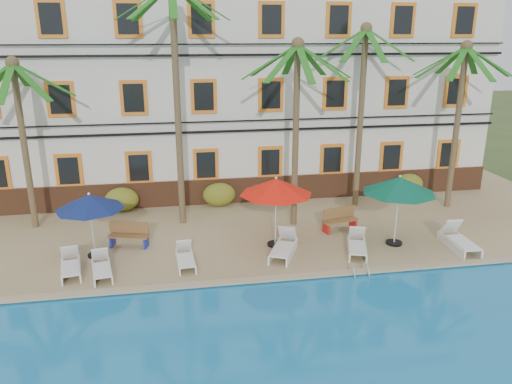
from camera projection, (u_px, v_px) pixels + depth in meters
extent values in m
plane|color=#384C23|center=(266.00, 274.00, 17.18)|extent=(100.00, 100.00, 0.00)
cube|color=tan|center=(245.00, 219.00, 21.83)|extent=(30.00, 12.00, 0.25)
cube|color=tan|center=(271.00, 278.00, 16.25)|extent=(30.00, 0.35, 0.06)
cube|color=silver|center=(230.00, 88.00, 24.96)|extent=(25.00, 6.00, 10.00)
cube|color=brown|center=(239.00, 190.00, 23.43)|extent=(25.00, 0.12, 1.20)
cube|color=orange|center=(69.00, 171.00, 21.85)|extent=(1.15, 0.10, 1.50)
cube|color=black|center=(69.00, 171.00, 21.80)|extent=(0.85, 0.04, 1.20)
cube|color=orange|center=(139.00, 168.00, 22.33)|extent=(1.15, 0.10, 1.50)
cube|color=black|center=(139.00, 168.00, 22.28)|extent=(0.85, 0.04, 1.20)
cube|color=orange|center=(206.00, 165.00, 22.80)|extent=(1.15, 0.10, 1.50)
cube|color=black|center=(206.00, 165.00, 22.76)|extent=(0.85, 0.04, 1.20)
cube|color=orange|center=(270.00, 162.00, 23.28)|extent=(1.15, 0.10, 1.50)
cube|color=black|center=(270.00, 162.00, 23.24)|extent=(0.85, 0.04, 1.20)
cube|color=orange|center=(332.00, 159.00, 23.76)|extent=(1.15, 0.10, 1.50)
cube|color=black|center=(332.00, 160.00, 23.72)|extent=(0.85, 0.04, 1.20)
cube|color=orange|center=(391.00, 157.00, 24.24)|extent=(1.15, 0.10, 1.50)
cube|color=black|center=(392.00, 157.00, 24.20)|extent=(0.85, 0.04, 1.20)
cube|color=orange|center=(448.00, 154.00, 24.72)|extent=(1.15, 0.10, 1.50)
cube|color=black|center=(449.00, 155.00, 24.67)|extent=(0.85, 0.04, 1.20)
cube|color=orange|center=(60.00, 99.00, 20.90)|extent=(1.15, 0.10, 1.50)
cube|color=black|center=(60.00, 99.00, 20.85)|extent=(0.85, 0.04, 1.20)
cube|color=orange|center=(134.00, 98.00, 21.38)|extent=(1.15, 0.10, 1.50)
cube|color=black|center=(134.00, 98.00, 21.33)|extent=(0.85, 0.04, 1.20)
cube|color=orange|center=(204.00, 96.00, 21.86)|extent=(1.15, 0.10, 1.50)
cube|color=black|center=(204.00, 96.00, 21.81)|extent=(0.85, 0.04, 1.20)
cube|color=orange|center=(271.00, 95.00, 22.34)|extent=(1.15, 0.10, 1.50)
cube|color=black|center=(271.00, 95.00, 22.29)|extent=(0.85, 0.04, 1.20)
cube|color=orange|center=(335.00, 94.00, 22.82)|extent=(1.15, 0.10, 1.50)
cube|color=black|center=(335.00, 94.00, 22.77)|extent=(0.85, 0.04, 1.20)
cube|color=orange|center=(397.00, 92.00, 23.29)|extent=(1.15, 0.10, 1.50)
cube|color=black|center=(397.00, 93.00, 23.25)|extent=(0.85, 0.04, 1.20)
cube|color=orange|center=(456.00, 91.00, 23.77)|extent=(1.15, 0.10, 1.50)
cube|color=black|center=(456.00, 91.00, 23.73)|extent=(0.85, 0.04, 1.20)
cube|color=orange|center=(51.00, 19.00, 19.92)|extent=(1.15, 0.10, 1.50)
cube|color=black|center=(51.00, 19.00, 19.87)|extent=(0.85, 0.04, 1.20)
cube|color=orange|center=(128.00, 19.00, 20.40)|extent=(1.15, 0.10, 1.50)
cube|color=black|center=(128.00, 19.00, 20.35)|extent=(0.85, 0.04, 1.20)
cube|color=orange|center=(201.00, 19.00, 20.88)|extent=(1.15, 0.10, 1.50)
cube|color=black|center=(201.00, 19.00, 20.83)|extent=(0.85, 0.04, 1.20)
cube|color=orange|center=(271.00, 20.00, 21.36)|extent=(1.15, 0.10, 1.50)
cube|color=black|center=(272.00, 19.00, 21.31)|extent=(0.85, 0.04, 1.20)
cube|color=orange|center=(339.00, 20.00, 21.84)|extent=(1.15, 0.10, 1.50)
cube|color=black|center=(339.00, 20.00, 21.79)|extent=(0.85, 0.04, 1.20)
cube|color=orange|center=(403.00, 20.00, 22.32)|extent=(1.15, 0.10, 1.50)
cube|color=black|center=(403.00, 20.00, 22.27)|extent=(0.85, 0.04, 1.20)
cube|color=orange|center=(464.00, 20.00, 22.80)|extent=(1.15, 0.10, 1.50)
cube|color=black|center=(465.00, 20.00, 22.75)|extent=(0.85, 0.04, 1.20)
cube|color=black|center=(238.00, 131.00, 22.43)|extent=(25.00, 0.08, 0.10)
cube|color=black|center=(238.00, 121.00, 22.29)|extent=(25.00, 0.08, 0.06)
cube|color=black|center=(238.00, 55.00, 21.42)|extent=(25.00, 0.08, 0.10)
cube|color=black|center=(238.00, 44.00, 21.28)|extent=(25.00, 0.08, 0.06)
cylinder|color=brown|center=(25.00, 149.00, 19.66)|extent=(0.26, 0.26, 6.60)
sphere|color=brown|center=(12.00, 63.00, 18.65)|extent=(0.50, 0.50, 0.50)
cube|color=#1B6618|center=(23.00, 78.00, 19.85)|extent=(0.28, 2.16, 1.31)
cube|color=#1B6618|center=(0.00, 79.00, 19.44)|extent=(1.73, 1.73, 1.31)
cube|color=#1B6618|center=(6.00, 83.00, 17.84)|extent=(0.28, 2.16, 1.31)
cube|color=#1B6618|center=(31.00, 82.00, 18.25)|extent=(1.73, 1.73, 1.31)
cube|color=#1B6618|center=(45.00, 80.00, 19.02)|extent=(2.16, 0.28, 1.31)
cube|color=#1B6618|center=(41.00, 78.00, 19.68)|extent=(1.73, 1.73, 1.31)
cylinder|color=brown|center=(178.00, 111.00, 19.69)|extent=(0.26, 0.26, 9.39)
cube|color=#1B6618|center=(172.00, 4.00, 19.46)|extent=(0.28, 2.16, 1.31)
cube|color=#1B6618|center=(152.00, 3.00, 19.04)|extent=(1.73, 1.73, 1.31)
cube|color=#1B6618|center=(143.00, 2.00, 18.28)|extent=(2.16, 0.28, 1.31)
cube|color=#1B6618|center=(151.00, 1.00, 17.62)|extent=(1.73, 1.73, 1.31)
cube|color=#1B6618|center=(173.00, 0.00, 17.45)|extent=(0.28, 2.16, 1.31)
cube|color=#1B6618|center=(194.00, 1.00, 17.86)|extent=(1.73, 1.73, 1.31)
cube|color=#1B6618|center=(201.00, 2.00, 18.62)|extent=(2.16, 0.28, 1.31)
cube|color=#1B6618|center=(192.00, 3.00, 19.29)|extent=(1.73, 1.73, 1.31)
cylinder|color=brown|center=(296.00, 139.00, 19.86)|extent=(0.26, 0.26, 7.26)
sphere|color=brown|center=(298.00, 44.00, 18.75)|extent=(0.50, 0.50, 0.50)
cube|color=#1B6618|center=(291.00, 60.00, 19.95)|extent=(0.28, 2.16, 1.31)
cube|color=#1B6618|center=(274.00, 61.00, 19.54)|extent=(1.73, 1.73, 1.31)
cube|color=#1B6618|center=(270.00, 62.00, 18.77)|extent=(2.16, 0.28, 1.31)
cube|color=#1B6618|center=(282.00, 63.00, 18.11)|extent=(1.73, 1.73, 1.31)
cube|color=#1B6618|center=(305.00, 63.00, 17.94)|extent=(0.28, 2.16, 1.31)
cube|color=#1B6618|center=(323.00, 62.00, 18.35)|extent=(1.73, 1.73, 1.31)
cube|color=#1B6618|center=(325.00, 61.00, 19.12)|extent=(2.16, 0.28, 1.31)
cube|color=#1B6618|center=(311.00, 60.00, 19.78)|extent=(1.73, 1.73, 1.31)
cylinder|color=brown|center=(360.00, 121.00, 22.07)|extent=(0.26, 0.26, 7.84)
sphere|color=brown|center=(366.00, 28.00, 20.87)|extent=(0.50, 0.50, 0.50)
cube|color=#1B6618|center=(356.00, 44.00, 22.07)|extent=(0.28, 2.16, 1.31)
cube|color=#1B6618|center=(342.00, 44.00, 21.65)|extent=(1.73, 1.73, 1.31)
cube|color=#1B6618|center=(341.00, 44.00, 20.89)|extent=(2.16, 0.28, 1.31)
cube|color=#1B6618|center=(355.00, 45.00, 20.23)|extent=(1.73, 1.73, 1.31)
cube|color=#1B6618|center=(375.00, 45.00, 20.06)|extent=(0.28, 2.16, 1.31)
cube|color=#1B6618|center=(390.00, 44.00, 20.47)|extent=(1.73, 1.73, 1.31)
cube|color=#1B6618|center=(389.00, 44.00, 21.23)|extent=(2.16, 0.28, 1.31)
cube|color=#1B6618|center=(375.00, 44.00, 21.90)|extent=(1.73, 1.73, 1.31)
cylinder|color=brown|center=(456.00, 130.00, 22.02)|extent=(0.26, 0.26, 7.13)
sphere|color=brown|center=(467.00, 46.00, 20.93)|extent=(0.50, 0.50, 0.50)
cube|color=#1B6618|center=(451.00, 60.00, 22.13)|extent=(0.28, 2.16, 1.31)
cube|color=#1B6618|center=(439.00, 61.00, 21.71)|extent=(1.73, 1.73, 1.31)
cube|color=#1B6618|center=(441.00, 62.00, 20.95)|extent=(2.16, 0.28, 1.31)
cube|color=#1B6618|center=(458.00, 63.00, 20.29)|extent=(1.73, 1.73, 1.31)
cube|color=#1B6618|center=(480.00, 63.00, 20.12)|extent=(0.28, 2.16, 1.31)
cube|color=#1B6618|center=(492.00, 63.00, 20.53)|extent=(1.73, 1.73, 1.31)
cube|color=#1B6618|center=(488.00, 62.00, 21.29)|extent=(2.16, 0.28, 1.31)
cube|color=#1B6618|center=(471.00, 61.00, 21.96)|extent=(1.73, 1.73, 1.31)
ellipsoid|color=#275418|center=(122.00, 200.00, 22.28)|extent=(1.50, 0.90, 1.10)
ellipsoid|color=#275418|center=(219.00, 194.00, 22.98)|extent=(1.50, 0.90, 1.10)
ellipsoid|color=#275418|center=(408.00, 185.00, 24.46)|extent=(1.50, 0.90, 1.10)
cylinder|color=black|center=(95.00, 255.00, 17.94)|extent=(0.54, 0.54, 0.08)
cylinder|color=silver|center=(92.00, 226.00, 17.60)|extent=(0.06, 0.06, 2.30)
cone|color=navy|center=(90.00, 202.00, 17.32)|extent=(2.40, 2.40, 0.53)
sphere|color=silver|center=(89.00, 194.00, 17.23)|extent=(0.10, 0.10, 0.10)
cylinder|color=black|center=(275.00, 244.00, 18.85)|extent=(0.61, 0.61, 0.09)
cylinder|color=silver|center=(276.00, 213.00, 18.47)|extent=(0.06, 0.06, 2.60)
cone|color=red|center=(276.00, 186.00, 18.15)|extent=(2.70, 2.70, 0.59)
sphere|color=silver|center=(276.00, 178.00, 18.06)|extent=(0.10, 0.10, 0.10)
cylinder|color=black|center=(394.00, 243.00, 18.97)|extent=(0.61, 0.61, 0.09)
cylinder|color=silver|center=(397.00, 211.00, 18.58)|extent=(0.06, 0.06, 2.62)
cone|color=#08513B|center=(399.00, 185.00, 18.26)|extent=(2.73, 2.73, 0.60)
sphere|color=silver|center=(400.00, 176.00, 18.16)|extent=(0.10, 0.10, 0.10)
cube|color=white|center=(71.00, 268.00, 16.37)|extent=(0.77, 1.29, 0.06)
cube|color=white|center=(70.00, 252.00, 17.05)|extent=(0.63, 0.54, 0.60)
cube|color=white|center=(62.00, 271.00, 16.53)|extent=(0.36, 1.70, 0.28)
cube|color=white|center=(80.00, 268.00, 16.71)|extent=(0.36, 1.70, 0.28)
cube|color=white|center=(102.00, 270.00, 16.26)|extent=(0.74, 1.25, 0.05)
cube|color=white|center=(100.00, 254.00, 16.92)|extent=(0.61, 0.52, 0.58)
cube|color=white|center=(94.00, 273.00, 16.42)|extent=(0.35, 1.65, 0.27)
cube|color=white|center=(110.00, 270.00, 16.59)|extent=(0.35, 1.65, 0.27)
cube|color=white|center=(186.00, 260.00, 16.97)|extent=(0.60, 1.18, 0.05)
cube|color=white|center=(184.00, 246.00, 17.64)|extent=(0.55, 0.46, 0.57)
cube|color=white|center=(178.00, 262.00, 17.16)|extent=(0.16, 1.63, 0.26)
cube|color=white|center=(193.00, 261.00, 17.27)|extent=(0.16, 1.63, 0.26)
cube|color=white|center=(282.00, 249.00, 17.69)|extent=(1.15, 1.51, 0.06)
cube|color=white|center=(287.00, 233.00, 18.48)|extent=(0.79, 0.72, 0.68)
cube|color=white|center=(275.00, 250.00, 18.06)|extent=(0.88, 1.80, 0.32)
cube|color=white|center=(292.00, 252.00, 17.90)|extent=(0.88, 1.80, 0.32)
cube|color=white|center=(358.00, 248.00, 17.89)|extent=(0.95, 1.38, 0.06)
cube|color=white|center=(357.00, 233.00, 18.65)|extent=(0.70, 0.62, 0.63)
cube|color=white|center=(349.00, 249.00, 18.21)|extent=(0.62, 1.72, 0.29)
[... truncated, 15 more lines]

